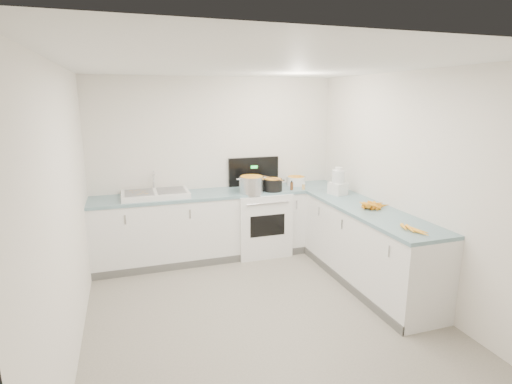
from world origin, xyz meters
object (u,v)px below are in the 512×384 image
object	(u,v)px
mixing_bowl	(296,181)
extract_bottle	(292,186)
steel_pot	(252,185)
black_pot	(273,186)
spice_jar	(303,187)
sink	(155,194)
stove	(260,220)
food_processor	(338,183)

from	to	relation	value
mixing_bowl	extract_bottle	distance (m)	0.34
steel_pot	black_pot	xyz separation A→B (m)	(0.32, 0.01, -0.03)
extract_bottle	steel_pot	bearing A→B (deg)	178.02
black_pot	spice_jar	distance (m)	0.45
steel_pot	mixing_bowl	world-z (taller)	steel_pot
sink	black_pot	world-z (taller)	sink
steel_pot	sink	bearing A→B (deg)	172.29
spice_jar	extract_bottle	bearing A→B (deg)	173.24
mixing_bowl	stove	bearing A→B (deg)	-170.20
steel_pot	food_processor	size ratio (longest dim) A/B	0.91
black_pot	steel_pot	bearing A→B (deg)	-177.64
black_pot	stove	bearing A→B (deg)	134.47
steel_pot	spice_jar	xyz separation A→B (m)	(0.76, -0.04, -0.07)
steel_pot	food_processor	bearing A→B (deg)	-22.88
mixing_bowl	extract_bottle	bearing A→B (deg)	-124.02
steel_pot	extract_bottle	size ratio (longest dim) A/B	3.10
sink	mixing_bowl	world-z (taller)	sink
black_pot	mixing_bowl	bearing A→B (deg)	28.16
sink	stove	bearing A→B (deg)	-0.62
steel_pot	black_pot	size ratio (longest dim) A/B	1.27
mixing_bowl	food_processor	distance (m)	0.78
spice_jar	mixing_bowl	bearing A→B (deg)	86.90
food_processor	steel_pot	bearing A→B (deg)	157.12
stove	extract_bottle	distance (m)	0.69
sink	black_pot	xyz separation A→B (m)	(1.59, -0.16, 0.04)
steel_pot	mixing_bowl	bearing A→B (deg)	18.55
stove	sink	distance (m)	1.54
sink	spice_jar	distance (m)	2.05
stove	spice_jar	size ratio (longest dim) A/B	17.60
spice_jar	food_processor	xyz separation A→B (m)	(0.31, -0.41, 0.12)
extract_bottle	spice_jar	world-z (taller)	extract_bottle
sink	food_processor	distance (m)	2.44
stove	sink	size ratio (longest dim) A/B	1.58
spice_jar	food_processor	size ratio (longest dim) A/B	0.21
black_pot	spice_jar	size ratio (longest dim) A/B	3.44
food_processor	mixing_bowl	bearing A→B (deg)	112.60
steel_pot	black_pot	world-z (taller)	steel_pot
mixing_bowl	extract_bottle	xyz separation A→B (m)	(-0.19, -0.28, -0.01)
black_pot	food_processor	world-z (taller)	food_processor
mixing_bowl	spice_jar	distance (m)	0.30
stove	food_processor	world-z (taller)	stove
stove	black_pot	world-z (taller)	stove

